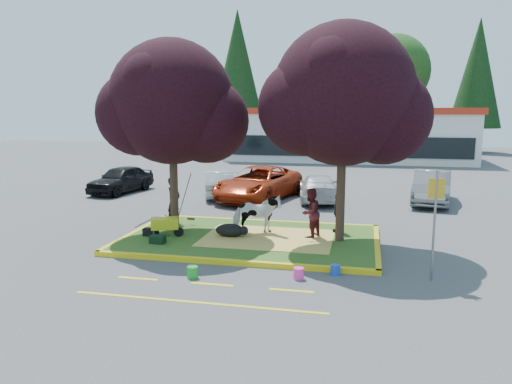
% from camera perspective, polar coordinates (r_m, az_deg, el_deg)
% --- Properties ---
extents(ground, '(90.00, 90.00, 0.00)m').
position_cam_1_polar(ground, '(16.58, -0.65, -5.66)').
color(ground, '#424244').
rests_on(ground, ground).
extents(median_island, '(8.00, 5.00, 0.15)m').
position_cam_1_polar(median_island, '(16.56, -0.65, -5.41)').
color(median_island, '#2C4C18').
rests_on(median_island, ground).
extents(curb_near, '(8.30, 0.16, 0.15)m').
position_cam_1_polar(curb_near, '(14.16, -3.05, -8.03)').
color(curb_near, yellow).
rests_on(curb_near, ground).
extents(curb_far, '(8.30, 0.16, 0.15)m').
position_cam_1_polar(curb_far, '(19.00, 1.12, -3.45)').
color(curb_far, yellow).
rests_on(curb_far, ground).
extents(curb_left, '(0.16, 5.30, 0.15)m').
position_cam_1_polar(curb_left, '(17.90, -13.52, -4.53)').
color(curb_left, yellow).
rests_on(curb_left, ground).
extents(curb_right, '(0.16, 5.30, 0.15)m').
position_cam_1_polar(curb_right, '(16.16, 13.66, -6.06)').
color(curb_right, yellow).
rests_on(curb_right, ground).
extents(straw_bedding, '(4.20, 3.00, 0.01)m').
position_cam_1_polar(straw_bedding, '(16.42, 1.39, -5.25)').
color(straw_bedding, '#EDD061').
rests_on(straw_bedding, median_island).
extents(tree_purple_left, '(5.06, 4.20, 6.51)m').
position_cam_1_polar(tree_purple_left, '(17.20, -9.56, 9.46)').
color(tree_purple_left, black).
rests_on(tree_purple_left, median_island).
extents(tree_purple_right, '(5.30, 4.40, 6.82)m').
position_cam_1_polar(tree_purple_right, '(15.78, 10.03, 10.18)').
color(tree_purple_right, black).
rests_on(tree_purple_right, median_island).
extents(fire_lane_stripe_a, '(1.10, 0.12, 0.01)m').
position_cam_1_polar(fire_lane_stripe_a, '(13.42, -13.32, -9.60)').
color(fire_lane_stripe_a, yellow).
rests_on(fire_lane_stripe_a, ground).
extents(fire_lane_stripe_b, '(1.10, 0.12, 0.01)m').
position_cam_1_polar(fire_lane_stripe_b, '(12.71, -5.04, -10.47)').
color(fire_lane_stripe_b, yellow).
rests_on(fire_lane_stripe_b, ground).
extents(fire_lane_stripe_c, '(1.10, 0.12, 0.01)m').
position_cam_1_polar(fire_lane_stripe_c, '(12.29, 4.07, -11.17)').
color(fire_lane_stripe_c, yellow).
rests_on(fire_lane_stripe_c, ground).
extents(fire_lane_long, '(6.00, 0.10, 0.01)m').
position_cam_1_polar(fire_lane_long, '(11.65, -6.85, -12.41)').
color(fire_lane_long, yellow).
rests_on(fire_lane_long, ground).
extents(retail_building, '(20.40, 8.40, 4.40)m').
position_cam_1_polar(retail_building, '(43.64, 10.39, 6.62)').
color(retail_building, silver).
rests_on(retail_building, ground).
extents(treeline, '(46.58, 7.80, 14.63)m').
position_cam_1_polar(treeline, '(53.35, 10.14, 13.02)').
color(treeline, black).
rests_on(treeline, ground).
extents(cow, '(1.74, 1.18, 1.35)m').
position_cam_1_polar(cow, '(16.78, 0.07, -2.57)').
color(cow, silver).
rests_on(cow, median_island).
extents(calf, '(0.99, 0.57, 0.43)m').
position_cam_1_polar(calf, '(16.55, -2.97, -4.39)').
color(calf, black).
rests_on(calf, median_island).
extents(handler, '(0.54, 0.70, 1.72)m').
position_cam_1_polar(handler, '(18.46, -9.38, -1.00)').
color(handler, black).
rests_on(handler, median_island).
extents(visitor_a, '(0.92, 0.99, 1.63)m').
position_cam_1_polar(visitor_a, '(16.42, 6.23, -2.39)').
color(visitor_a, '#471418').
rests_on(visitor_a, median_island).
extents(visitor_b, '(0.47, 0.84, 1.36)m').
position_cam_1_polar(visitor_b, '(17.25, 9.35, -2.35)').
color(visitor_b, black).
rests_on(visitor_b, median_island).
extents(wheelbarrow, '(1.59, 0.84, 0.60)m').
position_cam_1_polar(wheelbarrow, '(16.85, -10.38, -3.58)').
color(wheelbarrow, black).
rests_on(wheelbarrow, median_island).
extents(gear_bag_dark, '(0.50, 0.28, 0.25)m').
position_cam_1_polar(gear_bag_dark, '(17.04, -11.94, -4.49)').
color(gear_bag_dark, black).
rests_on(gear_bag_dark, median_island).
extents(gear_bag_green, '(0.48, 0.32, 0.25)m').
position_cam_1_polar(gear_bag_green, '(16.04, -11.18, -5.34)').
color(gear_bag_green, black).
rests_on(gear_bag_green, median_island).
extents(sign_post, '(0.40, 0.08, 2.84)m').
position_cam_1_polar(sign_post, '(13.24, 19.78, -2.20)').
color(sign_post, slate).
rests_on(sign_post, ground).
extents(bucket_green, '(0.32, 0.32, 0.31)m').
position_cam_1_polar(bucket_green, '(13.17, -7.27, -9.09)').
color(bucket_green, '#179926').
rests_on(bucket_green, ground).
extents(bucket_pink, '(0.30, 0.30, 0.30)m').
position_cam_1_polar(bucket_pink, '(13.04, 4.89, -9.26)').
color(bucket_pink, '#FD38A2').
rests_on(bucket_pink, ground).
extents(bucket_blue, '(0.33, 0.33, 0.28)m').
position_cam_1_polar(bucket_blue, '(13.47, 9.07, -8.78)').
color(bucket_blue, blue).
rests_on(bucket_blue, ground).
extents(car_black, '(2.33, 4.35, 1.41)m').
position_cam_1_polar(car_black, '(26.90, -15.18, 1.42)').
color(car_black, black).
rests_on(car_black, ground).
extents(car_silver, '(2.49, 4.13, 1.29)m').
position_cam_1_polar(car_silver, '(24.87, -4.22, 0.95)').
color(car_silver, '#A9ADB1').
rests_on(car_silver, ground).
extents(car_red, '(3.90, 6.17, 1.59)m').
position_cam_1_polar(car_red, '(24.00, 0.30, 1.02)').
color(car_red, '#A62B0D').
rests_on(car_red, ground).
extents(car_white, '(2.30, 4.52, 1.26)m').
position_cam_1_polar(car_white, '(23.77, 7.17, 0.46)').
color(car_white, silver).
rests_on(car_white, ground).
extents(car_grey, '(2.25, 4.75, 1.51)m').
position_cam_1_polar(car_grey, '(24.43, 19.46, 0.53)').
color(car_grey, slate).
rests_on(car_grey, ground).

